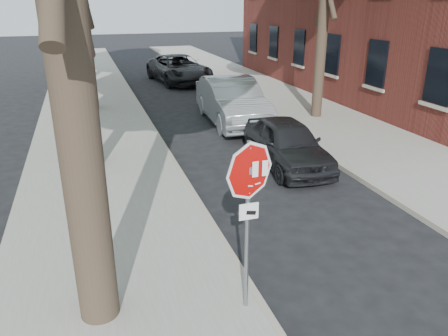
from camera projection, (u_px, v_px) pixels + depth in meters
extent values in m
plane|color=black|center=(287.00, 302.00, 6.83)|extent=(120.00, 120.00, 0.00)
cube|color=gray|center=(93.00, 122.00, 16.77)|extent=(4.00, 55.00, 0.12)
cube|color=gray|center=(293.00, 106.00, 19.18)|extent=(4.00, 55.00, 0.12)
cube|color=#9E9384|center=(146.00, 117.00, 17.35)|extent=(0.12, 55.00, 0.13)
cube|color=#9E9384|center=(250.00, 110.00, 18.60)|extent=(0.12, 55.00, 0.13)
cylinder|color=gray|center=(247.00, 229.00, 6.12)|extent=(0.06, 0.06, 2.60)
cube|color=#99999E|center=(249.00, 170.00, 5.77)|extent=(0.05, 0.06, 0.10)
cylinder|color=#99999E|center=(250.00, 171.00, 5.77)|extent=(0.76, 0.32, 0.82)
cylinder|color=white|center=(250.00, 171.00, 5.76)|extent=(0.76, 0.32, 0.82)
cylinder|color=#B40A06|center=(250.00, 171.00, 5.75)|extent=(0.68, 0.29, 0.74)
cube|color=white|center=(235.00, 172.00, 5.68)|extent=(0.08, 0.00, 0.22)
cube|color=white|center=(245.00, 171.00, 5.72)|extent=(0.08, 0.00, 0.22)
cube|color=white|center=(255.00, 169.00, 5.76)|extent=(0.08, 0.00, 0.22)
cube|color=white|center=(265.00, 168.00, 5.80)|extent=(0.08, 0.00, 0.22)
cube|color=silver|center=(242.00, 186.00, 5.78)|extent=(0.08, 0.00, 0.03)
cube|color=silver|center=(250.00, 186.00, 5.82)|extent=(0.08, 0.00, 0.03)
cube|color=silver|center=(258.00, 184.00, 5.84)|extent=(0.08, 0.00, 0.03)
cube|color=white|center=(249.00, 211.00, 5.98)|extent=(0.28, 0.02, 0.24)
cube|color=black|center=(251.00, 213.00, 5.99)|extent=(0.15, 0.00, 0.08)
imported|color=black|center=(287.00, 143.00, 12.28)|extent=(1.74, 3.97, 1.33)
imported|color=#969A9E|center=(232.00, 101.00, 16.51)|extent=(2.06, 5.25, 1.70)
imported|color=black|center=(179.00, 69.00, 24.84)|extent=(3.20, 5.79, 1.53)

